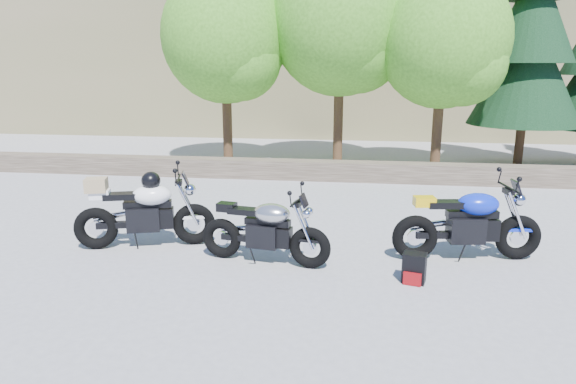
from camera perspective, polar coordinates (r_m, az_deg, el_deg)
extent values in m
plane|color=gray|center=(8.50, -2.28, -6.48)|extent=(90.00, 90.00, 0.00)
cube|color=#43392C|center=(13.69, 1.76, 2.47)|extent=(22.00, 0.55, 0.50)
cylinder|color=#382314|center=(15.61, -6.78, 8.47)|extent=(0.28, 0.28, 3.02)
sphere|color=#3A7C1B|center=(15.57, -7.03, 16.81)|extent=(3.67, 3.67, 3.67)
sphere|color=#3A7C1B|center=(15.14, -5.36, 14.48)|extent=(2.38, 2.38, 2.38)
cylinder|color=#382314|center=(15.51, 5.62, 9.09)|extent=(0.28, 0.28, 3.36)
sphere|color=#3A7C1B|center=(15.51, 5.85, 18.41)|extent=(4.08, 4.08, 4.08)
sphere|color=#3A7C1B|center=(15.15, 7.70, 15.74)|extent=(2.64, 2.64, 2.64)
cylinder|color=#382314|center=(15.08, 16.29, 7.62)|extent=(0.28, 0.28, 2.91)
sphere|color=#3A7C1B|center=(15.02, 16.87, 15.92)|extent=(3.54, 3.54, 3.54)
sphere|color=#3A7C1B|center=(14.79, 18.84, 13.39)|extent=(2.29, 2.29, 2.29)
cylinder|color=#382314|center=(16.84, 24.46, 6.25)|extent=(0.26, 0.26, 2.16)
cone|color=black|center=(16.74, 25.08, 12.35)|extent=(3.17, 3.17, 3.24)
cone|color=black|center=(16.81, 25.66, 17.73)|extent=(2.45, 2.45, 2.88)
torus|color=black|center=(7.69, 2.46, -6.20)|extent=(0.66, 0.27, 0.64)
torus|color=black|center=(8.15, -7.36, -5.11)|extent=(0.66, 0.27, 0.64)
cylinder|color=silver|center=(7.69, 2.46, -6.20)|extent=(0.22, 0.08, 0.22)
cylinder|color=silver|center=(8.15, -7.36, -5.11)|extent=(0.22, 0.08, 0.22)
cube|color=black|center=(7.86, -2.75, -4.82)|extent=(0.52, 0.38, 0.36)
cube|color=black|center=(7.77, -2.28, -3.34)|extent=(0.71, 0.28, 0.10)
ellipsoid|color=#B1B2B6|center=(7.70, -1.80, -2.39)|extent=(0.63, 0.48, 0.30)
cube|color=black|center=(7.86, -4.82, -2.12)|extent=(0.53, 0.30, 0.09)
cube|color=black|center=(7.96, -6.82, -1.65)|extent=(0.31, 0.24, 0.13)
cylinder|color=black|center=(7.52, 1.05, -0.98)|extent=(0.14, 0.65, 0.03)
sphere|color=silver|center=(7.53, 2.21, -2.32)|extent=(0.18, 0.18, 0.18)
torus|color=black|center=(8.82, -10.38, -3.52)|extent=(0.73, 0.37, 0.71)
torus|color=black|center=(9.02, -20.56, -3.79)|extent=(0.73, 0.37, 0.71)
cylinder|color=silver|center=(8.82, -10.38, -3.52)|extent=(0.25, 0.11, 0.24)
cylinder|color=silver|center=(9.02, -20.56, -3.79)|extent=(0.25, 0.11, 0.24)
cube|color=black|center=(8.85, -15.73, -2.86)|extent=(0.60, 0.47, 0.40)
cube|color=black|center=(8.78, -15.33, -1.32)|extent=(0.79, 0.39, 0.11)
ellipsoid|color=white|center=(8.73, -14.89, -0.32)|extent=(0.73, 0.59, 0.34)
cube|color=black|center=(8.80, -18.04, -0.43)|extent=(0.60, 0.39, 0.10)
cube|color=white|center=(8.85, -20.18, -0.22)|extent=(0.36, 0.30, 0.14)
cylinder|color=black|center=(8.63, -12.08, 1.42)|extent=(0.24, 0.71, 0.04)
sphere|color=silver|center=(8.66, -10.85, 0.25)|extent=(0.20, 0.20, 0.20)
ellipsoid|color=black|center=(8.67, -14.99, 1.24)|extent=(0.39, 0.40, 0.29)
cube|color=#977F58|center=(8.83, -20.54, 0.74)|extent=(0.40, 0.37, 0.22)
torus|color=black|center=(8.77, 24.18, -4.61)|extent=(0.73, 0.28, 0.72)
torus|color=black|center=(8.24, 13.91, -4.92)|extent=(0.73, 0.28, 0.72)
cylinder|color=silver|center=(8.77, 24.18, -4.61)|extent=(0.25, 0.08, 0.25)
cylinder|color=silver|center=(8.24, 13.91, -4.92)|extent=(0.25, 0.08, 0.25)
cube|color=black|center=(8.43, 19.14, -3.92)|extent=(0.58, 0.41, 0.40)
cube|color=black|center=(8.38, 19.77, -2.30)|extent=(0.80, 0.29, 0.11)
ellipsoid|color=#0D25C7|center=(8.37, 20.36, -1.27)|extent=(0.70, 0.52, 0.34)
cube|color=black|center=(8.21, 17.15, -1.30)|extent=(0.59, 0.32, 0.10)
cube|color=#E5B80C|center=(8.10, 14.91, -1.01)|extent=(0.34, 0.27, 0.15)
cylinder|color=black|center=(8.48, 23.33, 0.44)|extent=(0.14, 0.73, 0.04)
sphere|color=silver|center=(8.60, 24.30, -0.79)|extent=(0.20, 0.20, 0.20)
cube|color=black|center=(7.44, 13.85, -8.17)|extent=(0.36, 0.30, 0.43)
cube|color=maroon|center=(7.36, 13.63, -9.39)|extent=(0.25, 0.10, 0.18)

